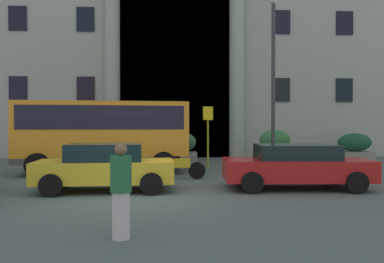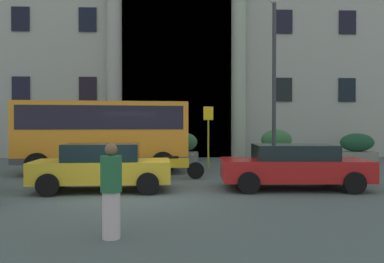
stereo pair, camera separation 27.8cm
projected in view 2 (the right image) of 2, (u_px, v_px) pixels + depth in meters
ground_plane at (131, 198)px, 11.25m from camera, size 80.00×64.00×0.12m
office_building_facade at (157, 21)px, 28.56m from camera, size 38.23×9.67×18.19m
orange_minibus at (104, 131)px, 16.65m from camera, size 6.80×3.28×2.82m
bus_stop_sign at (208, 130)px, 18.62m from camera, size 0.44×0.08×2.74m
hedge_planter_west at (357, 147)px, 22.59m from camera, size 1.98×0.92×1.45m
hedge_planter_east at (276, 146)px, 21.72m from camera, size 1.70×0.90×1.66m
hedge_planter_far_east at (183, 147)px, 21.92m from camera, size 1.63×0.93×1.53m
hedge_planter_entrance_right at (66, 148)px, 21.53m from camera, size 1.90×0.84×1.51m
parked_estate_mid at (294, 166)px, 12.40m from camera, size 4.39×2.25×1.33m
parked_sedan_second at (102, 167)px, 12.04m from camera, size 4.00×2.07×1.38m
motorcycle_near_kerb at (175, 166)px, 14.56m from camera, size 2.00×0.55×0.89m
pedestrian_child_trailing at (111, 191)px, 6.97m from camera, size 0.36×0.36×1.62m
lamppost_plaza_centre at (274, 67)px, 19.25m from camera, size 0.40×0.40×7.95m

